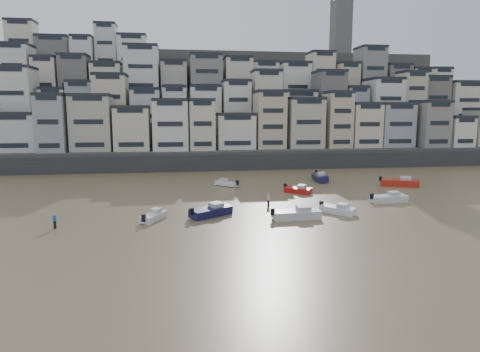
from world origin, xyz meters
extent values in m
plane|color=olive|center=(0.00, 0.00, 0.00)|extent=(400.00, 400.00, 0.00)
cube|color=#38383A|center=(10.00, 65.00, 1.75)|extent=(140.00, 3.00, 3.50)
cube|color=#4C4C47|center=(15.00, 72.00, 2.00)|extent=(140.00, 14.00, 4.00)
cube|color=#4C4C47|center=(15.00, 84.00, 5.00)|extent=(140.00, 14.00, 10.00)
cube|color=#4C4C47|center=(15.00, 96.00, 9.00)|extent=(140.00, 14.00, 18.00)
cube|color=#4C4C47|center=(15.00, 108.00, 13.00)|extent=(140.00, 16.00, 26.00)
cube|color=#4C4C47|center=(15.00, 122.00, 16.00)|extent=(140.00, 18.00, 32.00)
cube|color=#66635E|center=(55.00, 120.00, 41.00)|extent=(6.00, 6.00, 18.00)
camera|label=1|loc=(-2.46, -27.33, 12.85)|focal=32.00mm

